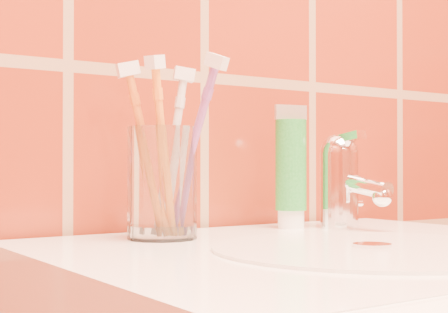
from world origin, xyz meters
TOP-DOWN VIEW (x-y plane):
  - glass_tumbler at (-0.12, 1.10)m, footprint 0.08×0.08m
  - toothpaste_tube at (0.08, 1.12)m, footprint 0.04×0.04m
  - faucet at (0.14, 1.09)m, footprint 0.05×0.11m
  - toothbrush_0 at (-0.12, 1.09)m, footprint 0.09×0.08m
  - toothbrush_1 at (-0.10, 1.08)m, footprint 0.10×0.15m
  - toothbrush_2 at (-0.10, 1.11)m, footprint 0.07×0.07m
  - toothbrush_3 at (-0.14, 1.10)m, footprint 0.09×0.08m

SIDE VIEW (x-z plane):
  - glass_tumbler at x=-0.12m, z-range 0.85..0.97m
  - faucet at x=0.14m, z-range 0.85..0.97m
  - toothpaste_tube at x=0.08m, z-range 0.85..1.00m
  - toothbrush_2 at x=-0.10m, z-range 0.84..1.04m
  - toothbrush_3 at x=-0.14m, z-range 0.84..1.04m
  - toothbrush_0 at x=-0.12m, z-range 0.84..1.05m
  - toothbrush_1 at x=-0.10m, z-range 0.84..1.05m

